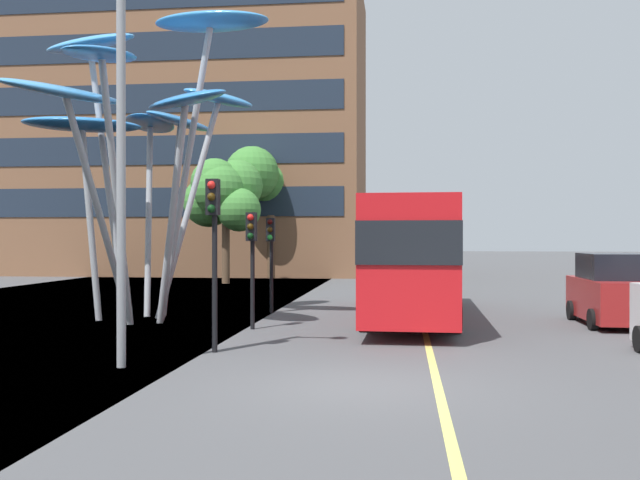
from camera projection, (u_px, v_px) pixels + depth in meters
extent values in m
cube|color=#4C4C4F|center=(362.00, 388.00, 12.14)|extent=(120.00, 240.00, 0.10)
cube|color=#E0D666|center=(438.00, 388.00, 11.99)|extent=(0.16, 144.00, 0.01)
cube|color=red|center=(411.00, 256.00, 22.11)|extent=(2.75, 11.55, 3.28)
cube|color=black|center=(411.00, 241.00, 22.10)|extent=(2.78, 11.66, 1.05)
cube|color=yellow|center=(413.00, 218.00, 27.73)|extent=(1.37, 0.13, 0.36)
cube|color=#B2B2B7|center=(411.00, 200.00, 22.10)|extent=(1.96, 4.06, 0.24)
cylinder|color=black|center=(447.00, 295.00, 25.46)|extent=(0.30, 0.97, 0.96)
cylinder|color=black|center=(378.00, 294.00, 25.81)|extent=(0.30, 0.97, 0.96)
cylinder|color=black|center=(456.00, 315.00, 18.81)|extent=(0.30, 0.97, 0.96)
cylinder|color=black|center=(364.00, 314.00, 19.16)|extent=(0.30, 0.97, 0.96)
cylinder|color=#9EA0A5|center=(186.00, 173.00, 21.33)|extent=(1.90, 0.52, 9.12)
ellipsoid|color=#388EDB|center=(211.00, 22.00, 21.07)|extent=(3.90, 2.11, 0.62)
cylinder|color=#9EA0A5|center=(190.00, 204.00, 22.96)|extent=(1.73, 2.23, 7.39)
ellipsoid|color=#388EDB|center=(219.00, 98.00, 23.83)|extent=(2.78, 3.06, 0.79)
cylinder|color=#9EA0A5|center=(172.00, 216.00, 23.52)|extent=(0.40, 1.51, 6.61)
ellipsoid|color=#388EDB|center=(181.00, 122.00, 24.13)|extent=(1.85, 4.50, 0.69)
cylinder|color=#9EA0A5|center=(149.00, 217.00, 23.43)|extent=(0.76, 1.93, 6.58)
ellipsoid|color=#388EDB|center=(150.00, 124.00, 24.28)|extent=(2.68, 4.02, 0.43)
cylinder|color=#9EA0A5|center=(107.00, 179.00, 22.45)|extent=(1.69, 0.80, 8.94)
ellipsoid|color=#4299E0|center=(89.00, 43.00, 22.79)|extent=(3.92, 2.77, 0.80)
cylinder|color=#9EA0A5|center=(90.00, 223.00, 21.61)|extent=(0.74, 0.33, 6.08)
ellipsoid|color=#2D7FD1|center=(82.00, 125.00, 21.58)|extent=(3.88, 2.28, 0.54)
cylinder|color=#9EA0A5|center=(99.00, 213.00, 20.19)|extent=(1.26, 2.42, 6.63)
ellipsoid|color=#4CA3E5|center=(64.00, 92.00, 19.16)|extent=(2.85, 4.29, 0.67)
cylinder|color=#9EA0A5|center=(116.00, 196.00, 19.73)|extent=(0.27, 2.02, 7.55)
ellipsoid|color=#2D7FD1|center=(101.00, 54.00, 18.82)|extent=(1.53, 3.52, 0.84)
cylinder|color=#9EA0A5|center=(172.00, 215.00, 20.37)|extent=(1.44, 1.38, 6.51)
ellipsoid|color=#2D7FD1|center=(186.00, 100.00, 19.74)|extent=(3.65, 3.58, 0.78)
cylinder|color=black|center=(215.00, 266.00, 15.63)|extent=(0.12, 0.12, 3.87)
cube|color=black|center=(213.00, 197.00, 15.49)|extent=(0.28, 0.24, 0.80)
sphere|color=red|center=(211.00, 185.00, 15.36)|extent=(0.18, 0.18, 0.18)
sphere|color=#3A2707|center=(211.00, 197.00, 15.36)|extent=(0.18, 0.18, 0.18)
sphere|color=black|center=(211.00, 209.00, 15.36)|extent=(0.18, 0.18, 0.18)
cylinder|color=black|center=(253.00, 271.00, 19.59)|extent=(0.12, 0.12, 3.27)
cube|color=black|center=(251.00, 227.00, 19.44)|extent=(0.28, 0.24, 0.80)
sphere|color=red|center=(250.00, 217.00, 19.31)|extent=(0.18, 0.18, 0.18)
sphere|color=#3A2707|center=(250.00, 227.00, 19.31)|extent=(0.18, 0.18, 0.18)
sphere|color=black|center=(250.00, 236.00, 19.31)|extent=(0.18, 0.18, 0.18)
cylinder|color=black|center=(271.00, 265.00, 23.89)|extent=(0.12, 0.12, 3.24)
cube|color=black|center=(271.00, 230.00, 23.74)|extent=(0.28, 0.24, 0.80)
sphere|color=#390706|center=(270.00, 222.00, 23.61)|extent=(0.18, 0.18, 0.18)
sphere|color=#3A2707|center=(270.00, 230.00, 23.62)|extent=(0.18, 0.18, 0.18)
sphere|color=green|center=(270.00, 237.00, 23.62)|extent=(0.18, 0.18, 0.18)
cube|color=maroon|center=(615.00, 299.00, 20.48)|extent=(1.87, 3.99, 1.17)
cube|color=black|center=(615.00, 266.00, 20.47)|extent=(1.72, 2.19, 0.75)
cylinder|color=black|center=(634.00, 311.00, 21.60)|extent=(0.20, 0.60, 0.60)
cylinder|color=black|center=(571.00, 310.00, 21.82)|extent=(0.20, 0.60, 0.60)
cylinder|color=black|center=(593.00, 319.00, 19.36)|extent=(0.20, 0.60, 0.60)
cylinder|color=gray|center=(121.00, 145.00, 13.82)|extent=(0.18, 0.18, 8.79)
cylinder|color=brown|center=(226.00, 254.00, 39.13)|extent=(0.44, 0.44, 3.32)
sphere|color=#428438|center=(209.00, 202.00, 39.75)|extent=(2.88, 2.88, 2.88)
sphere|color=#428438|center=(239.00, 210.00, 38.34)|extent=(2.41, 2.41, 2.41)
sphere|color=#428438|center=(237.00, 186.00, 39.72)|extent=(2.95, 2.95, 2.95)
sphere|color=#428438|center=(219.00, 190.00, 38.68)|extent=(2.87, 2.87, 2.87)
sphere|color=#428438|center=(215.00, 183.00, 38.93)|extent=(2.71, 2.71, 2.71)
cylinder|color=brown|center=(271.00, 247.00, 44.12)|extent=(0.48, 0.48, 3.97)
sphere|color=#428438|center=(252.00, 173.00, 43.03)|extent=(3.33, 3.33, 3.33)
sphere|color=#428438|center=(267.00, 183.00, 45.18)|extent=(3.35, 3.35, 3.35)
sphere|color=#428438|center=(263.00, 199.00, 45.32)|extent=(2.45, 2.45, 2.45)
cube|color=brown|center=(180.00, 134.00, 50.34)|extent=(26.13, 10.85, 20.05)
cube|color=#1E2838|center=(154.00, 202.00, 44.95)|extent=(24.56, 0.08, 1.87)
cube|color=#1E2838|center=(154.00, 150.00, 44.93)|extent=(24.56, 0.08, 1.87)
cube|color=#1E2838|center=(154.00, 98.00, 44.92)|extent=(24.56, 0.08, 1.87)
cube|color=#1E2838|center=(154.00, 46.00, 44.91)|extent=(24.56, 0.08, 1.87)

